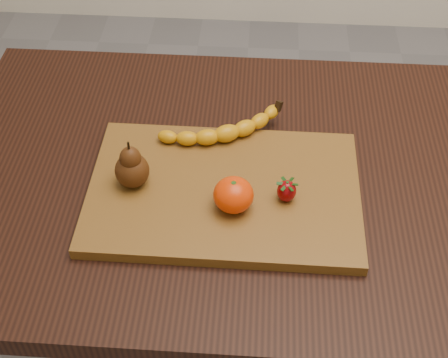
# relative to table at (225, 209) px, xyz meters

# --- Properties ---
(table) EXTENTS (1.00, 0.70, 0.76)m
(table) POSITION_rel_table_xyz_m (0.00, 0.00, 0.00)
(table) COLOR black
(table) RESTS_ON ground
(cutting_board) EXTENTS (0.45, 0.30, 0.02)m
(cutting_board) POSITION_rel_table_xyz_m (0.00, -0.06, 0.11)
(cutting_board) COLOR brown
(cutting_board) RESTS_ON table
(banana) EXTENTS (0.20, 0.13, 0.03)m
(banana) POSITION_rel_table_xyz_m (-0.00, 0.06, 0.13)
(banana) COLOR orange
(banana) RESTS_ON cutting_board
(pear) EXTENTS (0.06, 0.06, 0.09)m
(pear) POSITION_rel_table_xyz_m (-0.15, -0.06, 0.16)
(pear) COLOR #46230B
(pear) RESTS_ON cutting_board
(mandarin) EXTENTS (0.08, 0.08, 0.06)m
(mandarin) POSITION_rel_table_xyz_m (0.02, -0.10, 0.15)
(mandarin) COLOR #E83602
(mandarin) RESTS_ON cutting_board
(strawberry) EXTENTS (0.03, 0.03, 0.04)m
(strawberry) POSITION_rel_table_xyz_m (0.11, -0.07, 0.14)
(strawberry) COLOR #820307
(strawberry) RESTS_ON cutting_board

